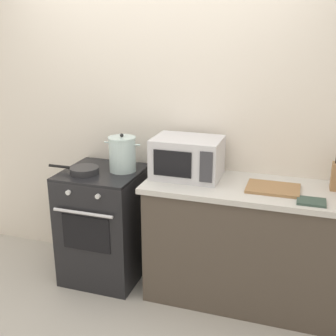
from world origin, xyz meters
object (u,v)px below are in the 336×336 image
Objects in this scene: stock_pot at (122,154)px; frying_pan at (84,170)px; microwave at (187,158)px; oven_mitt at (311,202)px; stove at (104,224)px; cutting_board at (273,188)px.

frying_pan is (-0.26, -0.15, -0.11)m from stock_pot.
stock_pot and microwave have the same top height.
stock_pot is at bearing -177.70° from microwave.
frying_pan is 1.67m from oven_mitt.
frying_pan reaches higher than oven_mitt.
cutting_board is at bearing 0.05° from stove.
microwave is 2.78× the size of oven_mitt.
frying_pan is 1.17× the size of cutting_board.
microwave reaches higher than oven_mitt.
cutting_board is (0.64, -0.08, -0.14)m from microwave.
cutting_board is at bearing -2.84° from stock_pot.
oven_mitt is at bearing -5.79° from stove.
microwave is at bearing 2.30° from stock_pot.
stove is 1.39m from cutting_board.
frying_pan is at bearing 177.83° from oven_mitt.
cutting_board is at bearing 3.90° from frying_pan.
stove is 5.11× the size of oven_mitt.
cutting_board reaches higher than stove.
stock_pot is (0.16, 0.06, 0.60)m from stove.
oven_mitt is at bearing -2.17° from frying_pan.
oven_mitt is at bearing -32.25° from cutting_board.
stock_pot reaches higher than stove.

